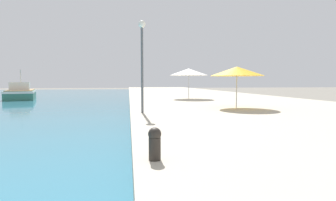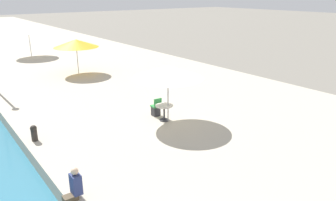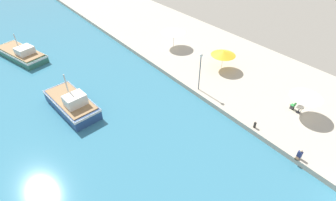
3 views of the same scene
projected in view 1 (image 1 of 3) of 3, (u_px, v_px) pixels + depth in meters
The scene contains 6 objects.
quay_promenade at pixel (194, 97), 32.84m from camera, with size 16.00×90.00×0.58m.
fishing_boat_mid at pixel (21, 93), 32.55m from camera, with size 5.38×9.26×3.62m.
cafe_umbrella_white at pixel (237, 71), 15.48m from camera, with size 3.14×3.14×2.46m.
cafe_umbrella_striped at pixel (189, 72), 24.16m from camera, with size 3.56×3.56×2.78m.
mooring_bollard at pixel (155, 143), 5.16m from camera, with size 0.26×0.26×0.65m.
lamppost at pixel (142, 51), 12.93m from camera, with size 0.36×0.36×4.56m.
Camera 1 is at (-0.07, 5.06, 2.12)m, focal length 28.00 mm.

